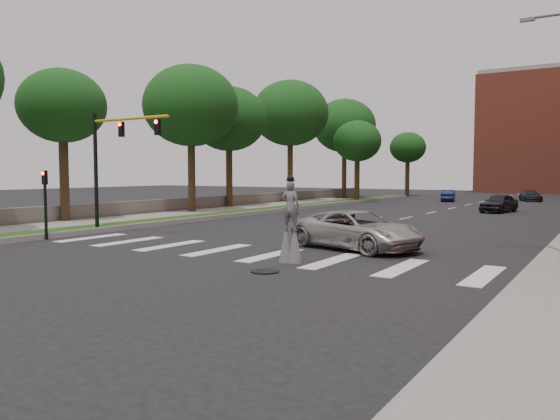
# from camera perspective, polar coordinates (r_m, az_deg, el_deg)

# --- Properties ---
(ground_plane) EXTENTS (160.00, 160.00, 0.00)m
(ground_plane) POSITION_cam_1_polar(r_m,az_deg,el_deg) (20.67, -5.45, -4.81)
(ground_plane) COLOR black
(ground_plane) RESTS_ON ground
(grass_median) EXTENTS (2.00, 60.00, 0.25)m
(grass_median) POSITION_cam_1_polar(r_m,az_deg,el_deg) (43.51, -1.44, -0.00)
(grass_median) COLOR #1D3D11
(grass_median) RESTS_ON ground
(median_curb) EXTENTS (0.20, 60.00, 0.28)m
(median_curb) POSITION_cam_1_polar(r_m,az_deg,el_deg) (42.94, -0.27, -0.03)
(median_curb) COLOR gray
(median_curb) RESTS_ON ground
(sidewalk_left) EXTENTS (4.00, 60.00, 0.18)m
(sidewalk_left) POSITION_cam_1_polar(r_m,az_deg,el_deg) (37.71, -13.71, -0.78)
(sidewalk_left) COLOR gray
(sidewalk_left) RESTS_ON ground
(stone_wall) EXTENTS (0.50, 56.00, 1.10)m
(stone_wall) POSITION_cam_1_polar(r_m,az_deg,el_deg) (48.30, -5.57, 0.88)
(stone_wall) COLOR #5F5951
(stone_wall) RESTS_ON ground
(manhole) EXTENTS (0.90, 0.90, 0.04)m
(manhole) POSITION_cam_1_polar(r_m,az_deg,el_deg) (17.34, -1.58, -6.44)
(manhole) COLOR black
(manhole) RESTS_ON ground
(traffic_signal) EXTENTS (5.30, 0.23, 6.20)m
(traffic_signal) POSITION_cam_1_polar(r_m,az_deg,el_deg) (29.39, -17.22, 5.75)
(traffic_signal) COLOR black
(traffic_signal) RESTS_ON ground
(secondary_signal) EXTENTS (0.25, 0.21, 3.23)m
(secondary_signal) POSITION_cam_1_polar(r_m,az_deg,el_deg) (27.67, -23.33, 1.16)
(secondary_signal) COLOR black
(secondary_signal) RESTS_ON ground
(stilt_performer) EXTENTS (0.83, 0.58, 3.05)m
(stilt_performer) POSITION_cam_1_polar(r_m,az_deg,el_deg) (19.00, 1.09, -1.89)
(stilt_performer) COLOR #332414
(stilt_performer) RESTS_ON ground
(suv_crossing) EXTENTS (6.22, 4.18, 1.59)m
(suv_crossing) POSITION_cam_1_polar(r_m,az_deg,el_deg) (22.51, 8.03, -2.08)
(suv_crossing) COLOR #B1AFA8
(suv_crossing) RESTS_ON ground
(car_near) EXTENTS (2.57, 4.56, 1.46)m
(car_near) POSITION_cam_1_polar(r_m,az_deg,el_deg) (45.98, 21.92, 0.68)
(car_near) COLOR black
(car_near) RESTS_ON ground
(car_mid) EXTENTS (2.10, 4.00, 1.26)m
(car_mid) POSITION_cam_1_polar(r_m,az_deg,el_deg) (61.47, 17.17, 1.46)
(car_mid) COLOR #151E4B
(car_mid) RESTS_ON ground
(car_far) EXTENTS (3.07, 4.42, 1.19)m
(car_far) POSITION_cam_1_polar(r_m,az_deg,el_deg) (64.64, 24.71, 1.36)
(car_far) COLOR black
(car_far) RESTS_ON ground
(tree_1) EXTENTS (5.26, 5.26, 9.40)m
(tree_1) POSITION_cam_1_polar(r_m,az_deg,el_deg) (36.13, -21.80, 9.99)
(tree_1) COLOR #332414
(tree_1) RESTS_ON ground
(tree_2) EXTENTS (7.16, 7.16, 11.17)m
(tree_2) POSITION_cam_1_polar(r_m,az_deg,el_deg) (42.12, -9.30, 10.67)
(tree_2) COLOR #332414
(tree_2) RESTS_ON ground
(tree_3) EXTENTS (6.52, 6.52, 10.49)m
(tree_3) POSITION_cam_1_polar(r_m,az_deg,el_deg) (47.73, -5.37, 9.42)
(tree_3) COLOR #332414
(tree_3) RESTS_ON ground
(tree_4) EXTENTS (7.76, 7.76, 12.38)m
(tree_4) POSITION_cam_1_polar(r_m,az_deg,el_deg) (55.85, 1.08, 10.06)
(tree_4) COLOR #332414
(tree_4) RESTS_ON ground
(tree_5) EXTENTS (7.52, 7.52, 11.88)m
(tree_5) POSITION_cam_1_polar(r_m,az_deg,el_deg) (66.57, 6.76, 8.71)
(tree_5) COLOR #332414
(tree_5) RESTS_ON ground
(tree_6) EXTENTS (5.04, 5.04, 8.54)m
(tree_6) POSITION_cam_1_polar(r_m,az_deg,el_deg) (58.18, 8.08, 7.09)
(tree_6) COLOR #332414
(tree_6) RESTS_ON ground
(tree_7) EXTENTS (4.66, 4.66, 8.32)m
(tree_7) POSITION_cam_1_polar(r_m,az_deg,el_deg) (73.10, 13.20, 6.34)
(tree_7) COLOR #332414
(tree_7) RESTS_ON ground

